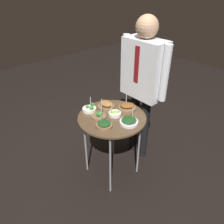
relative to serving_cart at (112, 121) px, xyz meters
name	(u,v)px	position (x,y,z in m)	size (l,w,h in m)	color
ground_plane	(112,170)	(0.00, 0.00, -0.66)	(8.00, 8.00, 0.00)	black
serving_cart	(112,121)	(0.00, 0.00, 0.00)	(0.65, 0.65, 0.72)	brown
bowl_asparagus_near_rim	(115,113)	(0.00, 0.04, 0.07)	(0.12, 0.12, 0.14)	silver
bowl_spinach_mid_right	(104,125)	(0.08, -0.16, 0.08)	(0.14, 0.14, 0.13)	brown
bowl_broccoli_back_left	(99,115)	(-0.07, -0.10, 0.08)	(0.14, 0.14, 0.18)	brown
bowl_roast_front_left	(106,105)	(-0.16, 0.06, 0.09)	(0.17, 0.17, 0.08)	brown
bowl_broccoli_mid_left	(90,109)	(-0.23, -0.09, 0.08)	(0.14, 0.14, 0.17)	silver
bowl_spinach_front_center	(129,121)	(0.19, 0.04, 0.08)	(0.17, 0.17, 0.15)	silver
bowl_roast_back_right	(127,107)	(0.00, 0.20, 0.08)	(0.17, 0.18, 0.14)	brown
waiter_figure	(143,76)	(-0.03, 0.45, 0.33)	(0.58, 0.22, 1.57)	black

